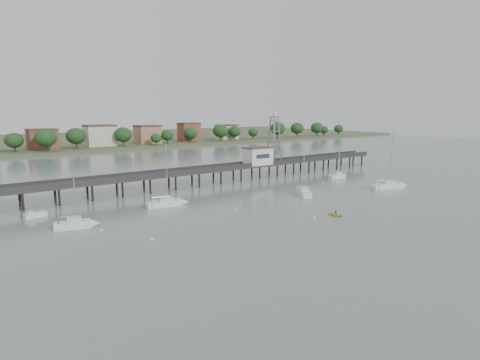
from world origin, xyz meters
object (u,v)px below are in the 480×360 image
Objects in this scene: sailboat_d at (394,186)px; white_tender at (35,215)px; sailboat_c at (302,191)px; pier at (184,173)px; sailboat_e at (340,176)px; yellow_dinghy at (336,216)px; sailboat_f at (172,203)px; sailboat_b at (81,224)px; lattice_tower at (274,140)px.

white_tender is (-80.83, 24.48, -0.16)m from sailboat_d.
pier is at bearing 69.73° from sailboat_c.
sailboat_d is at bearing -88.32° from sailboat_e.
white_tender is 1.45× the size of yellow_dinghy.
sailboat_f is at bearing -177.86° from sailboat_d.
white_tender is at bearing -166.10° from pier.
sailboat_c is 0.99× the size of sailboat_f.
sailboat_f is (20.24, 5.01, -0.01)m from sailboat_b.
lattice_tower is at bearing 0.20° from white_tender.
lattice_tower is at bearing 31.79° from sailboat_b.
sailboat_c is 3.40× the size of white_tender.
sailboat_b is 76.90m from sailboat_e.
sailboat_e is (44.26, -15.30, -3.14)m from pier.
lattice_tower is 22.49m from sailboat_e.
pier is 32.34m from lattice_tower.
sailboat_b is 2.82× the size of white_tender.
sailboat_d reaches higher than white_tender.
lattice_tower is 1.10× the size of sailboat_f.
sailboat_e is 81.94m from white_tender.
sailboat_f reaches higher than sailboat_e.
sailboat_e is 3.82× the size of yellow_dinghy.
sailboat_d is at bearing -78.92° from sailboat_c.
sailboat_c is 4.94× the size of yellow_dinghy.
sailboat_d is 1.50× the size of sailboat_e.
sailboat_c is (-24.37, 9.27, 0.01)m from sailboat_d.
sailboat_c is at bearing -52.18° from pier.
lattice_tower is at bearing 134.26° from sailboat_e.
white_tender is (-68.96, -9.27, -10.63)m from lattice_tower.
lattice_tower reaches higher than pier.
lattice_tower is 37.28m from sailboat_d.
yellow_dinghy is at bearing -42.54° from sailboat_f.
sailboat_e is at bearing -19.07° from pier.
white_tender is at bearing 172.65° from sailboat_f.
sailboat_f is 4.99× the size of yellow_dinghy.
sailboat_f is at bearing -159.30° from lattice_tower.
white_tender is (-25.31, 7.22, -0.17)m from sailboat_f.
sailboat_b is at bearing 118.60° from sailboat_c.
yellow_dinghy is (-34.13, -9.24, -0.63)m from sailboat_d.
white_tender is (-5.07, 12.23, -0.18)m from sailboat_b.
pier is 31.15m from sailboat_c.
sailboat_d is at bearing -70.63° from lattice_tower.
lattice_tower is 0.96× the size of sailboat_d.
pier reaches higher than white_tender.
yellow_dinghy is at bearing -117.37° from lattice_tower.
pier is 20.72m from sailboat_f.
sailboat_d reaches higher than pier.
sailboat_d is 1.16× the size of sailboat_c.
sailboat_c is at bearing -22.53° from white_tender.
sailboat_f is (-31.15, 7.99, -0.00)m from sailboat_c.
lattice_tower reaches higher than sailboat_e.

